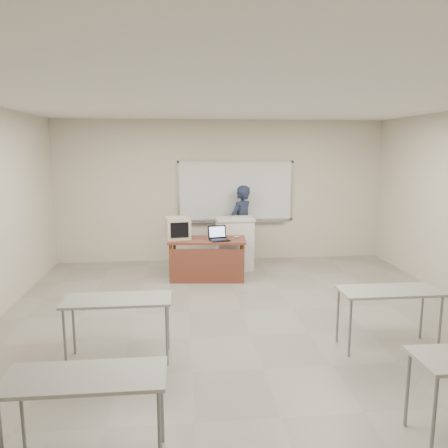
{
  "coord_description": "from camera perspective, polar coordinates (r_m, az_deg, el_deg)",
  "views": [
    {
      "loc": [
        -0.86,
        -5.29,
        2.39
      ],
      "look_at": [
        -0.13,
        2.2,
        1.09
      ],
      "focal_mm": 35.0,
      "sensor_mm": 36.0,
      "label": 1
    }
  ],
  "objects": [
    {
      "name": "floor",
      "position": [
        5.87,
        3.46,
        -14.33
      ],
      "size": [
        7.0,
        8.0,
        0.01
      ],
      "primitive_type": "cube",
      "color": "gray",
      "rests_on": "ground"
    },
    {
      "name": "whiteboard",
      "position": [
        9.37,
        1.55,
        4.2
      ],
      "size": [
        2.48,
        0.1,
        1.31
      ],
      "color": "white",
      "rests_on": "floor"
    },
    {
      "name": "student_desks",
      "position": [
        4.38,
        6.39,
        -13.39
      ],
      "size": [
        4.4,
        2.2,
        0.73
      ],
      "color": "#A1A29D",
      "rests_on": "floor"
    },
    {
      "name": "instructor_desk",
      "position": [
        8.01,
        -2.14,
        -3.59
      ],
      "size": [
        1.41,
        0.71,
        0.75
      ],
      "rotation": [
        0.0,
        0.0,
        -0.1
      ],
      "color": "brown",
      "rests_on": "floor"
    },
    {
      "name": "podium",
      "position": [
        8.76,
        1.4,
        -2.55
      ],
      "size": [
        0.74,
        0.54,
        1.04
      ],
      "rotation": [
        0.0,
        0.0,
        0.06
      ],
      "color": "white",
      "rests_on": "floor"
    },
    {
      "name": "crt_monitor",
      "position": [
        8.14,
        -6.13,
        -0.51
      ],
      "size": [
        0.43,
        0.48,
        0.41
      ],
      "rotation": [
        0.0,
        0.0,
        0.17
      ],
      "color": "beige",
      "rests_on": "instructor_desk"
    },
    {
      "name": "laptop",
      "position": [
        7.95,
        -0.63,
        -1.7
      ],
      "size": [
        0.34,
        0.32,
        0.25
      ],
      "rotation": [
        0.0,
        0.0,
        0.2
      ],
      "color": "black",
      "rests_on": "instructor_desk"
    },
    {
      "name": "mouse",
      "position": [
        8.15,
        1.65,
        -1.69
      ],
      "size": [
        0.12,
        0.1,
        0.04
      ],
      "primitive_type": "ellipsoid",
      "rotation": [
        0.0,
        0.0,
        0.34
      ],
      "color": "#A0A1A6",
      "rests_on": "instructor_desk"
    },
    {
      "name": "keyboard",
      "position": [
        8.76,
        2.32,
        0.96
      ],
      "size": [
        0.46,
        0.16,
        0.03
      ],
      "primitive_type": "cube",
      "rotation": [
        0.0,
        0.0,
        0.02
      ],
      "color": "beige",
      "rests_on": "podium"
    },
    {
      "name": "presenter",
      "position": [
        9.22,
        2.25,
        -0.04
      ],
      "size": [
        0.7,
        0.7,
        1.64
      ],
      "primitive_type": "imported",
      "rotation": [
        0.0,
        0.0,
        3.92
      ],
      "color": "black",
      "rests_on": "floor"
    }
  ]
}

